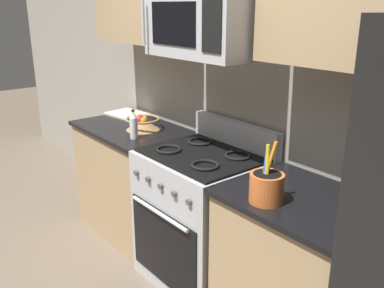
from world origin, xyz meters
name	(u,v)px	position (x,y,z in m)	size (l,w,h in m)	color
wall_back	(247,88)	(0.00, 1.05, 1.30)	(8.00, 0.10, 2.60)	#9E998E
counter_left	(134,180)	(-0.87, 0.66, 0.46)	(0.96, 0.64, 0.91)	tan
range_oven	(202,217)	(0.00, 0.66, 0.47)	(0.76, 0.68, 1.09)	#B2B5BA
counter_right	(296,274)	(0.78, 0.66, 0.46)	(0.78, 0.64, 0.91)	tan
microwave	(207,23)	(0.00, 0.69, 1.72)	(0.74, 0.44, 0.39)	#B2B5BA
utensil_crock	(266,186)	(0.69, 0.48, 0.99)	(0.17, 0.17, 0.31)	#D1662D
fruit_basket	(142,123)	(-0.75, 0.69, 0.96)	(0.27, 0.27, 0.12)	#9E7A4C
cutting_board	(127,114)	(-1.22, 0.83, 0.92)	(0.33, 0.26, 0.02)	silver
bottle_vinegar	(134,125)	(-0.59, 0.52, 1.01)	(0.06, 0.06, 0.21)	silver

